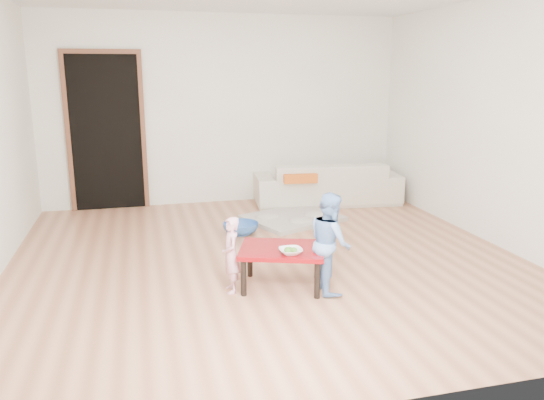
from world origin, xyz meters
name	(u,v)px	position (x,y,z in m)	size (l,w,h in m)	color
floor	(267,258)	(0.00, 0.00, 0.00)	(5.00, 5.00, 0.01)	#9F6344
back_wall	(225,110)	(0.00, 2.50, 1.30)	(5.00, 0.02, 2.60)	white
right_wall	(495,123)	(2.50, 0.00, 1.30)	(0.02, 5.00, 2.60)	white
doorway	(106,133)	(-1.60, 2.48, 1.02)	(1.02, 0.08, 2.11)	brown
sofa	(327,182)	(1.37, 2.05, 0.30)	(2.03, 0.79, 0.59)	beige
cushion	(298,176)	(0.88, 1.82, 0.45)	(0.45, 0.40, 0.12)	#DB5E18
red_table	(282,267)	(-0.05, -0.74, 0.18)	(0.71, 0.53, 0.36)	maroon
bowl	(291,251)	(-0.02, -0.91, 0.38)	(0.19, 0.19, 0.05)	white
broccoli	(291,251)	(-0.02, -0.91, 0.38)	(0.12, 0.12, 0.06)	#2D5919
child_pink	(231,255)	(-0.49, -0.73, 0.33)	(0.24, 0.16, 0.66)	pink
child_blue	(330,242)	(0.33, -0.91, 0.43)	(0.42, 0.33, 0.86)	#5D8BD7
basin	(241,228)	(-0.10, 0.88, 0.06)	(0.41, 0.41, 0.13)	#2C5AA6
blanket	(293,218)	(0.64, 1.27, 0.03)	(1.08, 0.90, 0.05)	#BAB1A4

